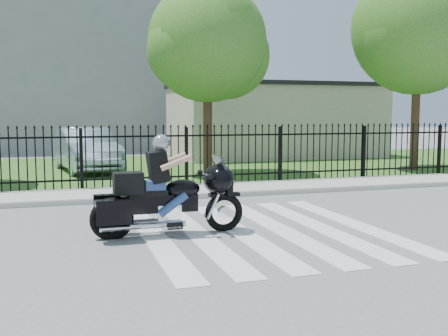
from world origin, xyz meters
name	(u,v)px	position (x,y,z in m)	size (l,w,h in m)	color
ground	(261,231)	(0.00, 0.00, 0.00)	(120.00, 120.00, 0.00)	slate
crosswalk	(261,231)	(0.00, 0.00, 0.01)	(5.00, 5.50, 0.01)	silver
sidewalk	(195,191)	(0.00, 5.00, 0.06)	(40.00, 2.00, 0.12)	#ADAAA3
curb	(205,196)	(0.00, 4.00, 0.06)	(40.00, 0.12, 0.12)	#ADAAA3
grass_strip	(152,168)	(0.00, 12.00, 0.01)	(40.00, 12.00, 0.02)	#23511C
iron_fence	(186,158)	(0.00, 6.00, 0.90)	(26.00, 0.04, 1.80)	black
tree_mid	(207,43)	(1.50, 9.00, 4.67)	(4.20, 4.20, 6.78)	#382316
tree_right	(419,28)	(9.50, 8.00, 5.39)	(5.00, 5.00, 7.90)	#382316
building_low	(273,122)	(7.00, 16.00, 1.75)	(10.00, 6.00, 3.50)	beige
building_low_roof	(274,86)	(7.00, 16.00, 3.60)	(10.20, 6.20, 0.20)	black
building_tall	(66,53)	(-3.00, 26.00, 6.00)	(15.00, 10.00, 12.00)	#919399
motorcycle_rider	(165,193)	(-1.78, 0.23, 0.77)	(2.83, 0.83, 1.87)	black
parked_car	(86,149)	(-2.62, 11.37, 0.84)	(1.74, 4.99, 1.65)	#8DA4B2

